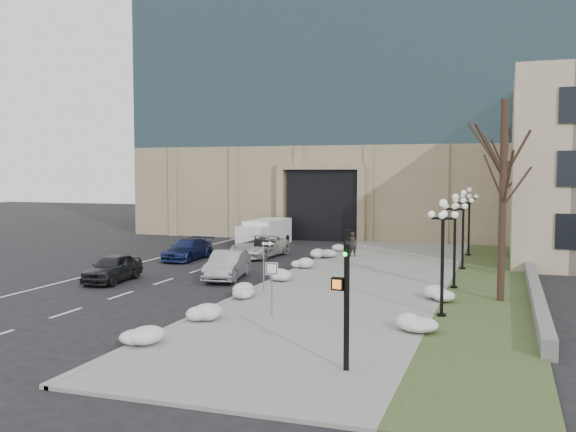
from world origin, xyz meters
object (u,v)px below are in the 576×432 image
lamppost_b (455,228)px  lamppost_d (469,212)px  car_c (188,249)px  box_truck (265,233)px  car_b (227,265)px  pedestrian (353,244)px  lamppost_a (443,242)px  car_e (256,234)px  one_way_sign (267,250)px  car_d (259,246)px  keep_sign (272,278)px  traffic_signal (345,303)px  car_a (113,268)px  lamppost_c (463,219)px

lamppost_b → lamppost_d: size_ratio=1.00×
car_c → box_truck: size_ratio=0.74×
car_b → pedestrian: 11.37m
lamppost_a → lamppost_d: same height
box_truck → lamppost_d: size_ratio=1.35×
car_c → car_e: car_e is taller
one_way_sign → lamppost_b: 9.33m
car_d → box_truck: bearing=113.7°
pedestrian → lamppost_d: 8.34m
keep_sign → traffic_signal: 7.21m
car_d → keep_sign: 18.47m
car_d → car_c: bearing=-140.3°
pedestrian → lamppost_a: (7.36, -16.21, 2.12)m
pedestrian → lamppost_a: bearing=119.5°
car_a → lamppost_c: lamppost_c is taller
traffic_signal → lamppost_a: size_ratio=0.88×
car_e → pedestrian: 11.95m
box_truck → lamppost_d: lamppost_d is taller
car_e → lamppost_d: size_ratio=0.86×
lamppost_d → car_c: bearing=-156.7°
car_d → pedestrian: pedestrian is taller
box_truck → lamppost_c: (15.58, -8.21, 2.10)m
pedestrian → lamppost_d: (7.36, 3.29, 2.12)m
car_c → one_way_sign: size_ratio=1.83×
car_b → keep_sign: size_ratio=2.05×
car_c → car_e: bearing=87.8°
box_truck → one_way_sign: size_ratio=2.47×
lamppost_b → car_c: bearing=162.7°
car_e → car_b: bearing=-72.0°
car_a → lamppost_a: 17.74m
car_a → car_b: 6.06m
one_way_sign → lamppost_b: size_ratio=0.55×
box_truck → lamppost_b: bearing=-41.4°
pedestrian → car_a: bearing=57.9°
pedestrian → one_way_sign: one_way_sign is taller
keep_sign → traffic_signal: bearing=-66.4°
car_d → lamppost_a: 20.07m
car_e → traffic_signal: 34.71m
car_a → box_truck: 18.23m
lamppost_d → box_truck: bearing=173.7°
car_e → one_way_sign: (8.75, -20.76, 1.44)m
lamppost_c → box_truck: bearing=152.2°
car_b → lamppost_d: size_ratio=0.98×
car_a → lamppost_a: size_ratio=0.90×
car_d → lamppost_b: 15.94m
car_b → pedestrian: pedestrian is taller
car_d → car_e: size_ratio=1.29×
car_d → lamppost_d: 14.51m
car_b → car_c: 8.37m
box_truck → keep_sign: (9.24, -23.55, 0.69)m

